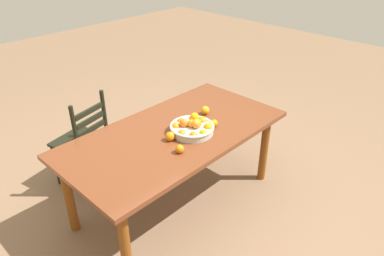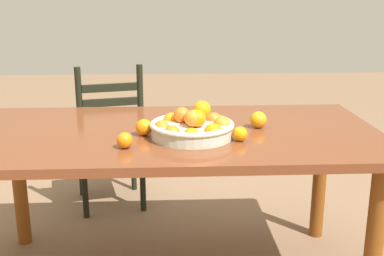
# 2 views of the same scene
# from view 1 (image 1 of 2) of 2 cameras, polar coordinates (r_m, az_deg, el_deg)

# --- Properties ---
(ground_plane) EXTENTS (12.00, 12.00, 0.00)m
(ground_plane) POSITION_cam_1_polar(r_m,az_deg,el_deg) (3.28, -2.47, -11.46)
(ground_plane) COLOR #7D5F46
(dining_table) EXTENTS (1.83, 0.94, 0.72)m
(dining_table) POSITION_cam_1_polar(r_m,az_deg,el_deg) (2.90, -2.74, -1.97)
(dining_table) COLOR brown
(dining_table) RESTS_ON ground
(chair_near_window) EXTENTS (0.49, 0.49, 0.91)m
(chair_near_window) POSITION_cam_1_polar(r_m,az_deg,el_deg) (3.39, -16.86, -2.10)
(chair_near_window) COLOR black
(chair_near_window) RESTS_ON ground
(fruit_bowl) EXTENTS (0.35, 0.35, 0.15)m
(fruit_bowl) POSITION_cam_1_polar(r_m,az_deg,el_deg) (2.82, 0.06, 0.13)
(fruit_bowl) COLOR beige
(fruit_bowl) RESTS_ON dining_table
(orange_loose_0) EXTENTS (0.07, 0.07, 0.07)m
(orange_loose_0) POSITION_cam_1_polar(r_m,az_deg,el_deg) (2.72, -3.52, -1.34)
(orange_loose_0) COLOR orange
(orange_loose_0) RESTS_ON dining_table
(orange_loose_1) EXTENTS (0.06, 0.06, 0.06)m
(orange_loose_1) POSITION_cam_1_polar(r_m,az_deg,el_deg) (2.58, -1.96, -3.35)
(orange_loose_1) COLOR orange
(orange_loose_1) RESTS_ON dining_table
(orange_loose_2) EXTENTS (0.06, 0.06, 0.06)m
(orange_loose_2) POSITION_cam_1_polar(r_m,az_deg,el_deg) (2.91, 3.53, 0.77)
(orange_loose_2) COLOR orange
(orange_loose_2) RESTS_ON dining_table
(orange_loose_3) EXTENTS (0.07, 0.07, 0.07)m
(orange_loose_3) POSITION_cam_1_polar(r_m,az_deg,el_deg) (3.10, 2.11, 2.84)
(orange_loose_3) COLOR orange
(orange_loose_3) RESTS_ON dining_table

